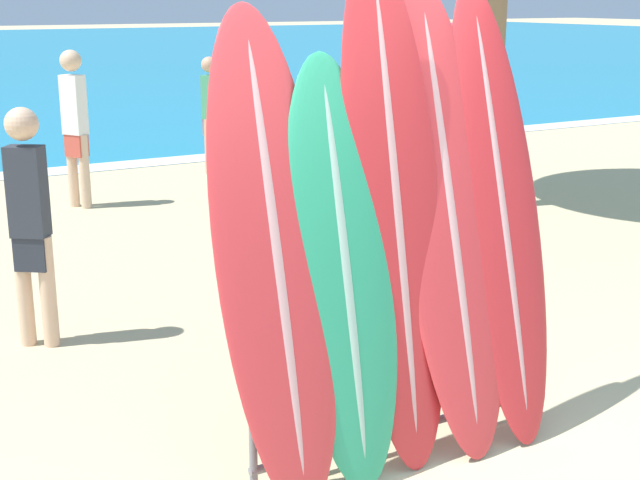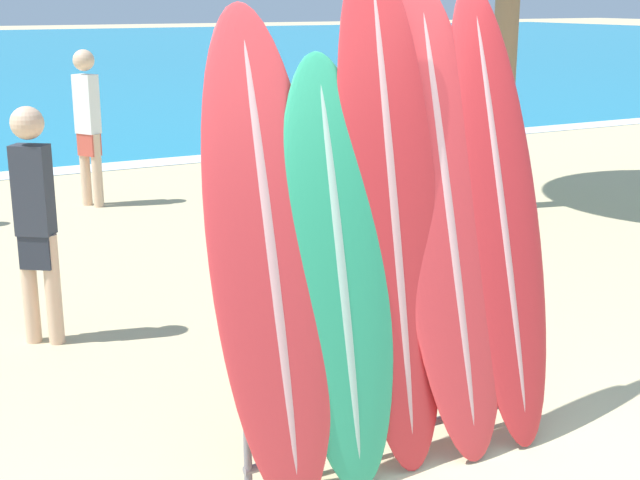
# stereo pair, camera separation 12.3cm
# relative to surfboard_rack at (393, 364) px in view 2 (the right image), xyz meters

# --- Properties ---
(surfboard_rack) EXTENTS (1.67, 0.04, 0.95)m
(surfboard_rack) POSITION_rel_surfboard_rack_xyz_m (0.00, 0.00, 0.00)
(surfboard_rack) COLOR slate
(surfboard_rack) RESTS_ON ground_plane
(surfboard_slot_0) EXTENTS (0.59, 0.68, 2.31)m
(surfboard_slot_0) POSITION_rel_surfboard_rack_xyz_m (-0.68, 0.02, 0.65)
(surfboard_slot_0) COLOR red
(surfboard_slot_0) RESTS_ON ground_plane
(surfboard_slot_1) EXTENTS (0.57, 0.55, 2.09)m
(surfboard_slot_1) POSITION_rel_surfboard_rack_xyz_m (-0.33, -0.01, 0.53)
(surfboard_slot_1) COLOR #289E70
(surfboard_slot_1) RESTS_ON ground_plane
(surfboard_slot_2) EXTENTS (0.56, 0.58, 2.57)m
(surfboard_slot_2) POSITION_rel_surfboard_rack_xyz_m (0.00, 0.04, 0.78)
(surfboard_slot_2) COLOR red
(surfboard_slot_2) RESTS_ON ground_plane
(surfboard_slot_3) EXTENTS (0.59, 0.74, 2.43)m
(surfboard_slot_3) POSITION_rel_surfboard_rack_xyz_m (0.34, 0.04, 0.71)
(surfboard_slot_3) COLOR red
(surfboard_slot_3) RESTS_ON ground_plane
(surfboard_slot_4) EXTENTS (0.53, 0.74, 2.41)m
(surfboard_slot_4) POSITION_rel_surfboard_rack_xyz_m (0.67, 0.04, 0.70)
(surfboard_slot_4) COLOR red
(surfboard_slot_4) RESTS_ON ground_plane
(person_near_water) EXTENTS (0.27, 0.30, 1.77)m
(person_near_water) POSITION_rel_surfboard_rack_xyz_m (0.07, 6.53, 0.46)
(person_near_water) COLOR beige
(person_near_water) RESTS_ON ground_plane
(person_mid_beach) EXTENTS (0.28, 0.26, 1.64)m
(person_mid_beach) POSITION_rel_surfboard_rack_xyz_m (-1.28, 2.46, 0.39)
(person_mid_beach) COLOR beige
(person_mid_beach) RESTS_ON ground_plane
(person_far_right) EXTENTS (0.27, 0.25, 1.57)m
(person_far_right) POSITION_rel_surfboard_rack_xyz_m (2.19, 7.73, 0.35)
(person_far_right) COLOR tan
(person_far_right) RESTS_ON ground_plane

